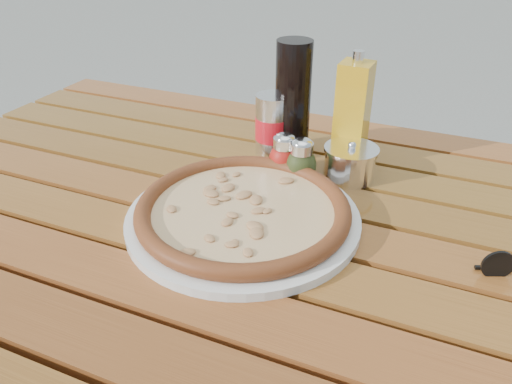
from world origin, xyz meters
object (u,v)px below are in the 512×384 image
at_px(parmesan_tin, 350,162).
at_px(olive_oil_cruet, 352,113).
at_px(plate, 243,218).
at_px(soda_can, 273,126).
at_px(pizza, 243,209).
at_px(dark_bottle, 293,100).
at_px(oregano_shaker, 301,161).
at_px(table, 251,252).
at_px(pepper_shaker, 284,155).

bearing_deg(parmesan_tin, olive_oil_cruet, 106.24).
xyz_separation_m(plate, soda_can, (-0.05, 0.24, 0.05)).
xyz_separation_m(pizza, dark_bottle, (-0.01, 0.25, 0.09)).
bearing_deg(oregano_shaker, olive_oil_cruet, 60.97).
distance_m(plate, soda_can, 0.25).
distance_m(table, soda_can, 0.26).
bearing_deg(olive_oil_cruet, parmesan_tin, -73.76).
xyz_separation_m(plate, pizza, (0.00, 0.00, 0.02)).
height_order(oregano_shaker, parmesan_tin, oregano_shaker).
relative_size(dark_bottle, parmesan_tin, 1.73).
xyz_separation_m(olive_oil_cruet, parmesan_tin, (0.02, -0.06, -0.07)).
bearing_deg(dark_bottle, pepper_shaker, -78.85).
bearing_deg(soda_can, dark_bottle, 23.93).
bearing_deg(oregano_shaker, pepper_shaker, 166.74).
height_order(pizza, dark_bottle, dark_bottle).
bearing_deg(soda_can, pepper_shaker, -54.56).
relative_size(plate, pizza, 0.97).
bearing_deg(olive_oil_cruet, table, -111.29).
bearing_deg(table, plate, -96.03).
bearing_deg(table, soda_can, 102.84).
bearing_deg(parmesan_tin, pepper_shaker, -162.87).
height_order(table, oregano_shaker, oregano_shaker).
relative_size(oregano_shaker, olive_oil_cruet, 0.39).
relative_size(pizza, oregano_shaker, 4.55).
bearing_deg(olive_oil_cruet, plate, -109.98).
xyz_separation_m(pepper_shaker, soda_can, (-0.05, 0.07, 0.02)).
height_order(pizza, oregano_shaker, oregano_shaker).
relative_size(pepper_shaker, oregano_shaker, 1.00).
relative_size(pepper_shaker, parmesan_tin, 0.65).
bearing_deg(soda_can, plate, -79.03).
bearing_deg(table, olive_oil_cruet, 68.71).
bearing_deg(plate, parmesan_tin, 60.48).
bearing_deg(plate, soda_can, 100.97).
relative_size(plate, parmesan_tin, 2.83).
height_order(table, dark_bottle, dark_bottle).
relative_size(pepper_shaker, olive_oil_cruet, 0.39).
bearing_deg(pizza, oregano_shaker, 76.61).
distance_m(soda_can, olive_oil_cruet, 0.15).
xyz_separation_m(pizza, parmesan_tin, (0.12, 0.20, 0.01)).
distance_m(pizza, soda_can, 0.25).
bearing_deg(pizza, parmesan_tin, 60.48).
bearing_deg(olive_oil_cruet, dark_bottle, -173.57).
bearing_deg(parmesan_tin, plate, -119.52).
height_order(table, olive_oil_cruet, olive_oil_cruet).
bearing_deg(pepper_shaker, oregano_shaker, -13.26).
height_order(olive_oil_cruet, parmesan_tin, olive_oil_cruet).
bearing_deg(pepper_shaker, parmesan_tin, 17.13).
relative_size(pizza, pepper_shaker, 4.55).
bearing_deg(pepper_shaker, dark_bottle, 101.15).
bearing_deg(plate, pizza, 90.00).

